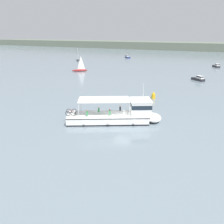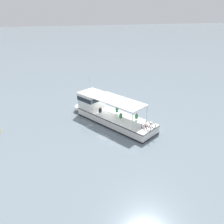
# 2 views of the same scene
# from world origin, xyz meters

# --- Properties ---
(ground_plane) EXTENTS (400.00, 400.00, 0.00)m
(ground_plane) POSITION_xyz_m (0.00, 0.00, 0.00)
(ground_plane) COLOR slate
(distant_shoreline) EXTENTS (400.00, 28.00, 5.20)m
(distant_shoreline) POSITION_xyz_m (0.00, 148.62, 2.60)
(distant_shoreline) COLOR #606B5B
(distant_shoreline) RESTS_ON ground
(ferry_main) EXTENTS (12.64, 8.80, 5.32)m
(ferry_main) POSITION_xyz_m (-0.69, 0.31, 1.02)
(ferry_main) COLOR white
(ferry_main) RESTS_ON ground
(motorboat_far_right) EXTENTS (2.81, 3.79, 1.26)m
(motorboat_far_right) POSITION_xyz_m (8.17, 62.54, 0.54)
(motorboat_far_right) COLOR #232328
(motorboat_far_right) RESTS_ON ground
(sailboat_off_bow) EXTENTS (4.70, 3.97, 5.40)m
(sailboat_off_bow) POSITION_xyz_m (-29.98, 33.42, 0.54)
(sailboat_off_bow) COLOR maroon
(sailboat_off_bow) RESTS_ON ground
(motorboat_horizon_west) EXTENTS (3.57, 3.34, 1.26)m
(motorboat_horizon_west) POSITION_xyz_m (-32.31, 77.29, 0.54)
(motorboat_horizon_west) COLOR navy
(motorboat_horizon_west) RESTS_ON ground
(motorboat_near_starboard) EXTENTS (3.61, 3.28, 1.26)m
(motorboat_near_starboard) POSITION_xyz_m (5.47, 34.77, 0.54)
(motorboat_near_starboard) COLOR #232328
(motorboat_near_starboard) RESTS_ON ground
(sailboat_far_left) EXTENTS (3.90, 4.74, 5.40)m
(sailboat_far_left) POSITION_xyz_m (-47.20, 57.08, 0.54)
(sailboat_far_left) COLOR #232328
(sailboat_far_left) RESTS_ON ground
(channel_buoy) EXTENTS (0.70, 0.70, 1.40)m
(channel_buoy) POSITION_xyz_m (0.07, 13.45, 0.57)
(channel_buoy) COLOR gold
(channel_buoy) RESTS_ON ground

